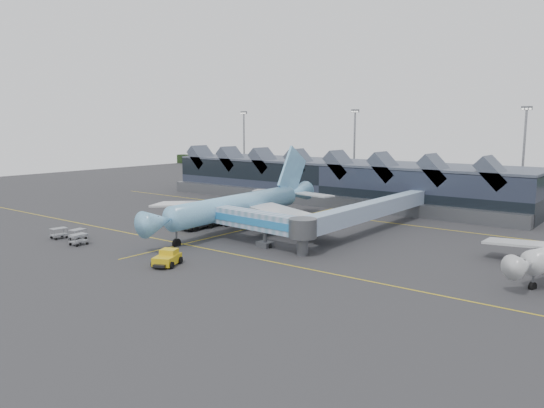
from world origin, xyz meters
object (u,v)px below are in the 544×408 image
Objects in this scene: fuel_truck at (204,217)px; pushback_tug at (167,258)px; main_airliner at (243,205)px; jet_bridge at (260,222)px.

pushback_tug is (14.25, -21.09, -1.01)m from fuel_truck.
main_airliner reaches higher than pushback_tug.
jet_bridge is at bearing -16.70° from fuel_truck.
pushback_tug is at bearing -56.08° from fuel_truck.
fuel_truck is 2.03× the size of pushback_tug.
main_airliner reaches higher than fuel_truck.
fuel_truck is at bearing 168.50° from jet_bridge.
jet_bridge is 2.28× the size of fuel_truck.
main_airliner is at bearing 85.40° from pushback_tug.
fuel_truck is (-5.80, -3.74, -2.32)m from main_airliner.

